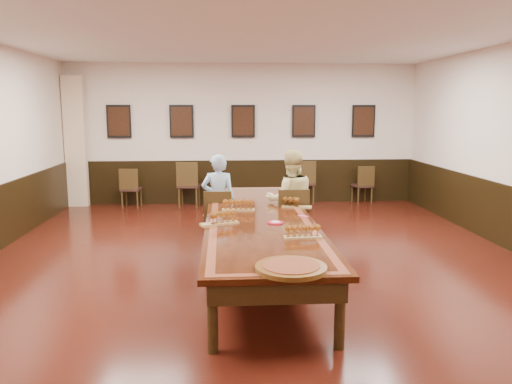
{
  "coord_description": "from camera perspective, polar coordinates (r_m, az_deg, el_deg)",
  "views": [
    {
      "loc": [
        -0.47,
        -6.56,
        2.19
      ],
      "look_at": [
        0.0,
        0.5,
        1.0
      ],
      "focal_mm": 35.0,
      "sensor_mm": 36.0,
      "label": 1
    }
  ],
  "objects": [
    {
      "name": "floor",
      "position": [
        6.94,
        0.28,
        -8.95
      ],
      "size": [
        8.0,
        10.0,
        0.02
      ],
      "primitive_type": "cube",
      "color": "black",
      "rests_on": "ground"
    },
    {
      "name": "ceiling",
      "position": [
        6.66,
        0.3,
        18.36
      ],
      "size": [
        8.0,
        10.0,
        0.02
      ],
      "primitive_type": "cube",
      "color": "white",
      "rests_on": "floor"
    },
    {
      "name": "wall_back",
      "position": [
        11.6,
        -1.49,
        6.62
      ],
      "size": [
        8.0,
        0.02,
        3.2
      ],
      "primitive_type": "cube",
      "color": "beige",
      "rests_on": "floor"
    },
    {
      "name": "wall_front",
      "position": [
        1.72,
        12.47,
        -10.63
      ],
      "size": [
        8.0,
        0.02,
        3.2
      ],
      "primitive_type": "cube",
      "color": "beige",
      "rests_on": "floor"
    },
    {
      "name": "chair_man",
      "position": [
        7.98,
        -4.32,
        -2.98
      ],
      "size": [
        0.45,
        0.49,
        0.92
      ],
      "primitive_type": null,
      "rotation": [
        0.0,
        0.0,
        3.1
      ],
      "color": "black",
      "rests_on": "floor"
    },
    {
      "name": "chair_woman",
      "position": [
        7.7,
        4.06,
        -3.17
      ],
      "size": [
        0.48,
        0.52,
        1.0
      ],
      "primitive_type": null,
      "rotation": [
        0.0,
        0.0,
        3.16
      ],
      "color": "black",
      "rests_on": "floor"
    },
    {
      "name": "spare_chair_a",
      "position": [
        11.49,
        -14.07,
        0.49
      ],
      "size": [
        0.45,
        0.48,
        0.88
      ],
      "primitive_type": null,
      "rotation": [
        0.0,
        0.0,
        3.06
      ],
      "color": "black",
      "rests_on": "floor"
    },
    {
      "name": "spare_chair_b",
      "position": [
        11.33,
        -7.67,
        0.92
      ],
      "size": [
        0.52,
        0.56,
        1.02
      ],
      "primitive_type": null,
      "rotation": [
        0.0,
        0.0,
        3.05
      ],
      "color": "black",
      "rests_on": "floor"
    },
    {
      "name": "spare_chair_c",
      "position": [
        11.68,
        5.5,
        1.18
      ],
      "size": [
        0.48,
        0.52,
        1.0
      ],
      "primitive_type": null,
      "rotation": [
        0.0,
        0.0,
        3.15
      ],
      "color": "black",
      "rests_on": "floor"
    },
    {
      "name": "spare_chair_d",
      "position": [
        11.91,
        12.04,
        0.88
      ],
      "size": [
        0.48,
        0.51,
        0.88
      ],
      "primitive_type": null,
      "rotation": [
        0.0,
        0.0,
        3.31
      ],
      "color": "black",
      "rests_on": "floor"
    },
    {
      "name": "person_man",
      "position": [
        8.03,
        -4.31,
        -0.91
      ],
      "size": [
        0.55,
        0.37,
        1.47
      ],
      "primitive_type": "imported",
      "rotation": [
        0.0,
        0.0,
        3.1
      ],
      "color": "#4C8DBF",
      "rests_on": "floor"
    },
    {
      "name": "person_woman",
      "position": [
        7.74,
        3.96,
        -0.96
      ],
      "size": [
        0.79,
        0.62,
        1.56
      ],
      "primitive_type": "imported",
      "rotation": [
        0.0,
        0.0,
        3.16
      ],
      "color": "#F3E498",
      "rests_on": "floor"
    },
    {
      "name": "pink_phone",
      "position": [
        6.75,
        5.4,
        -2.75
      ],
      "size": [
        0.14,
        0.16,
        0.01
      ],
      "primitive_type": "cube",
      "rotation": [
        0.0,
        0.0,
        0.68
      ],
      "color": "#DA486D",
      "rests_on": "conference_table"
    },
    {
      "name": "curtain",
      "position": [
        11.87,
        -19.94,
        5.4
      ],
      "size": [
        0.45,
        0.18,
        2.9
      ],
      "primitive_type": "cube",
      "color": "beige",
      "rests_on": "floor"
    },
    {
      "name": "wainscoting",
      "position": [
        6.79,
        0.28,
        -4.86
      ],
      "size": [
        8.0,
        10.0,
        1.0
      ],
      "color": "black",
      "rests_on": "floor"
    },
    {
      "name": "conference_table",
      "position": [
        6.76,
        0.28,
        -3.95
      ],
      "size": [
        1.4,
        5.0,
        0.76
      ],
      "color": "black",
      "rests_on": "floor"
    },
    {
      "name": "posters",
      "position": [
        11.51,
        -1.48,
        8.09
      ],
      "size": [
        6.14,
        0.04,
        0.74
      ],
      "color": "black",
      "rests_on": "wall_back"
    },
    {
      "name": "flight_a",
      "position": [
        7.07,
        -2.03,
        -1.56
      ],
      "size": [
        0.47,
        0.16,
        0.17
      ],
      "color": "olive",
      "rests_on": "conference_table"
    },
    {
      "name": "flight_b",
      "position": [
        7.31,
        4.4,
        -1.24
      ],
      "size": [
        0.45,
        0.23,
        0.16
      ],
      "color": "olive",
      "rests_on": "conference_table"
    },
    {
      "name": "flight_c",
      "position": [
        6.24,
        -4.06,
        -3.02
      ],
      "size": [
        0.5,
        0.31,
        0.18
      ],
      "color": "olive",
      "rests_on": "conference_table"
    },
    {
      "name": "flight_d",
      "position": [
        5.61,
        5.38,
        -4.58
      ],
      "size": [
        0.43,
        0.14,
        0.16
      ],
      "color": "olive",
      "rests_on": "conference_table"
    },
    {
      "name": "red_plate_grp",
      "position": [
        6.32,
        2.25,
        -3.53
      ],
      "size": [
        0.21,
        0.21,
        0.03
      ],
      "color": "red",
      "rests_on": "conference_table"
    },
    {
      "name": "carved_platter",
      "position": [
        4.54,
        4.02,
        -8.62
      ],
      "size": [
        0.71,
        0.71,
        0.05
      ],
      "color": "#4F2E0F",
      "rests_on": "conference_table"
    }
  ]
}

